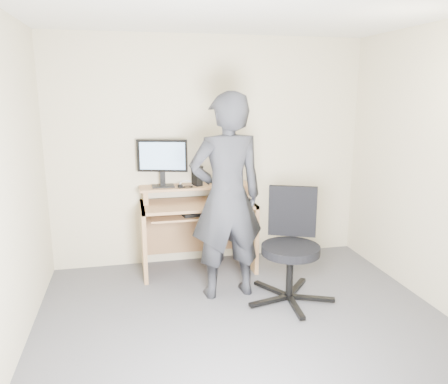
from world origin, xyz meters
name	(u,v)px	position (x,y,z in m)	size (l,w,h in m)	color
ground	(252,337)	(0.00, 0.00, 0.00)	(3.50, 3.50, 0.00)	#58575D
back_wall	(210,152)	(0.00, 1.75, 1.25)	(3.50, 0.02, 2.50)	beige
ceiling	(258,1)	(0.00, 0.00, 2.50)	(3.50, 3.50, 0.02)	white
desk	(197,219)	(-0.20, 1.53, 0.55)	(1.20, 0.60, 0.91)	tan
monitor	(162,159)	(-0.55, 1.60, 1.21)	(0.53, 0.18, 0.51)	black
external_drive	(197,176)	(-0.18, 1.59, 1.01)	(0.07, 0.13, 0.20)	black
travel_mug	(200,176)	(-0.15, 1.61, 1.00)	(0.08, 0.08, 0.19)	#B8B8BD
smartphone	(221,184)	(0.09, 1.59, 0.92)	(0.07, 0.13, 0.01)	black
charger	(180,186)	(-0.38, 1.50, 0.93)	(0.04, 0.04, 0.04)	black
headphones	(186,184)	(-0.29, 1.67, 0.92)	(0.16, 0.16, 0.02)	silver
keyboard	(203,212)	(-0.15, 1.36, 0.67)	(0.46, 0.18, 0.03)	black
mouse	(226,202)	(0.09, 1.35, 0.77)	(0.10, 0.06, 0.04)	black
office_chair	(291,241)	(0.54, 0.60, 0.56)	(0.81, 0.79, 1.02)	black
person	(227,197)	(-0.03, 0.79, 0.96)	(0.70, 0.46, 1.92)	black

